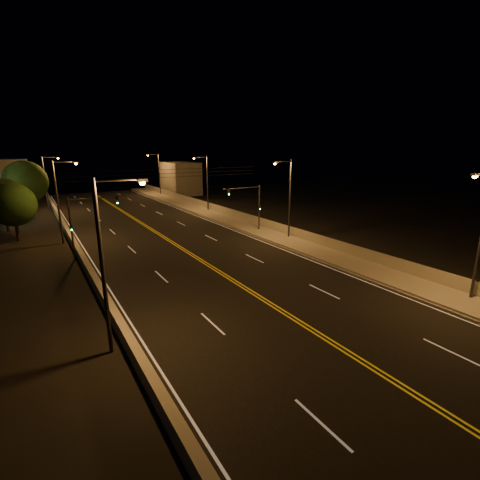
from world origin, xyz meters
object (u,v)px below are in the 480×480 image
streetlight_5 (60,196)px  tree_0 (13,205)px  streetlight_1 (288,194)px  tree_1 (3,198)px  streetlight_2 (206,180)px  traffic_signal_left (83,219)px  tree_2 (25,182)px  traffic_signal_right (252,203)px  streetlight_4 (108,255)px  streetlight_3 (158,172)px  streetlight_6 (47,181)px

streetlight_5 → tree_0: size_ratio=1.37×
streetlight_1 → tree_1: bearing=142.2°
streetlight_2 → traffic_signal_left: streetlight_2 is taller
traffic_signal_left → streetlight_1: bearing=-13.2°
tree_1 → streetlight_2: bearing=-0.9°
streetlight_2 → tree_0: bearing=-168.4°
streetlight_1 → tree_0: (-25.82, 15.12, -1.05)m
streetlight_1 → tree_2: streetlight_1 is taller
streetlight_2 → tree_2: bearing=158.3°
traffic_signal_right → tree_2: bearing=132.0°
tree_2 → streetlight_4: bearing=-86.1°
streetlight_2 → traffic_signal_right: size_ratio=1.53×
streetlight_1 → traffic_signal_left: bearing=166.8°
streetlight_4 → tree_1: size_ratio=1.33×
streetlight_3 → tree_1: bearing=-139.8°
streetlight_4 → traffic_signal_right: (19.87, 17.62, -1.43)m
streetlight_4 → tree_0: streetlight_4 is taller
streetlight_2 → traffic_signal_left: 25.66m
streetlight_6 → tree_2: 3.73m
streetlight_3 → streetlight_4: 60.34m
streetlight_3 → streetlight_5: bearing=-123.6°
streetlight_3 → streetlight_6: (-21.42, -11.13, 0.00)m
streetlight_1 → streetlight_3: 43.55m
streetlight_3 → streetlight_1: bearing=-90.0°
streetlight_6 → tree_0: (-4.39, -17.30, -1.05)m
streetlight_1 → tree_0: streetlight_1 is taller
streetlight_2 → tree_2: 26.22m
streetlight_3 → traffic_signal_left: streetlight_3 is taller
tree_1 → streetlight_1: bearing=-37.8°
traffic_signal_left → tree_2: size_ratio=0.69×
streetlight_5 → streetlight_6: 21.16m
streetlight_4 → traffic_signal_left: 17.71m
traffic_signal_left → traffic_signal_right: bearing=0.0°
streetlight_2 → streetlight_4: (-21.42, -33.29, 0.00)m
tree_0 → tree_1: tree_1 is taller
streetlight_2 → traffic_signal_left: (-20.27, -15.68, -1.43)m
streetlight_6 → tree_1: size_ratio=1.33×
streetlight_2 → tree_1: (-26.90, 0.41, -0.94)m
streetlight_1 → traffic_signal_left: (-20.27, 4.76, -1.43)m
streetlight_1 → streetlight_5: same height
streetlight_2 → streetlight_5: bearing=-156.8°
streetlight_2 → tree_0: streetlight_2 is taller
traffic_signal_right → tree_0: bearing=156.9°
tree_0 → traffic_signal_left: bearing=-61.8°
streetlight_3 → streetlight_5: size_ratio=1.00×
streetlight_4 → tree_2: size_ratio=1.06×
streetlight_1 → streetlight_6: bearing=123.5°
traffic_signal_right → traffic_signal_left: (-18.71, 0.00, 0.00)m
tree_2 → traffic_signal_right: bearing=-48.0°
streetlight_2 → streetlight_3: bearing=90.0°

